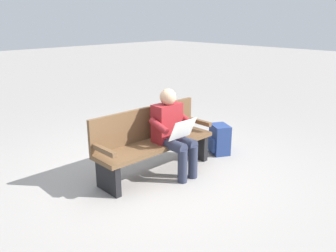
# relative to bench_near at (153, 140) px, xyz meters

# --- Properties ---
(ground_plane) EXTENTS (40.00, 40.00, 0.00)m
(ground_plane) POSITION_rel_bench_near_xyz_m (0.00, 0.07, -0.46)
(ground_plane) COLOR gray
(bench_near) EXTENTS (1.81, 0.51, 0.90)m
(bench_near) POSITION_rel_bench_near_xyz_m (0.00, 0.00, 0.00)
(bench_near) COLOR brown
(bench_near) RESTS_ON ground
(person_seated) EXTENTS (0.57, 0.58, 1.18)m
(person_seated) POSITION_rel_bench_near_xyz_m (-0.15, 0.24, 0.17)
(person_seated) COLOR maroon
(person_seated) RESTS_ON ground
(backpack) EXTENTS (0.38, 0.41, 0.47)m
(backpack) POSITION_rel_bench_near_xyz_m (-1.20, 0.24, -0.23)
(backpack) COLOR navy
(backpack) RESTS_ON ground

